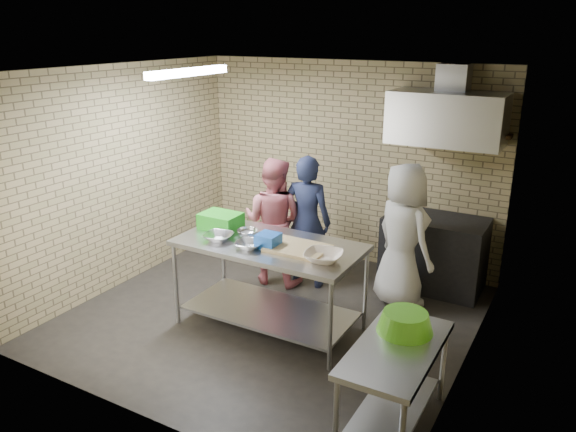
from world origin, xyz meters
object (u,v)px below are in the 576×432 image
object	(u,v)px
stove	(434,253)
woman_white	(403,236)
woman_pink	(273,221)
side_counter	(394,387)
bottle_green	(490,127)
man_navy	(307,222)
blue_tub	(268,240)
prep_table	(270,285)
green_basin	(405,322)
bottle_red	(455,122)
green_crate	(221,221)

from	to	relation	value
stove	woman_white	size ratio (longest dim) A/B	0.71
stove	woman_pink	xyz separation A→B (m)	(-1.81, -0.83, 0.35)
side_counter	bottle_green	distance (m)	3.41
man_navy	blue_tub	bearing A→B (deg)	89.28
prep_table	blue_tub	size ratio (longest dim) A/B	9.00
blue_tub	green_basin	xyz separation A→B (m)	(1.64, -0.56, -0.20)
stove	man_navy	distance (m)	1.62
bottle_red	green_basin	bearing A→B (deg)	-82.10
prep_table	woman_white	distance (m)	1.63
side_counter	stove	size ratio (longest dim) A/B	1.00
man_navy	green_basin	bearing A→B (deg)	125.88
green_crate	blue_tub	distance (m)	0.78
stove	green_crate	distance (m)	2.67
bottle_red	side_counter	bearing A→B (deg)	-82.38
woman_white	green_crate	bearing A→B (deg)	64.62
side_counter	woman_pink	size ratio (longest dim) A/B	0.75
prep_table	woman_white	xyz separation A→B (m)	(1.05, 1.20, 0.36)
prep_table	bottle_green	size ratio (longest dim) A/B	12.93
green_crate	blue_tub	size ratio (longest dim) A/B	2.00
blue_tub	bottle_green	world-z (taller)	bottle_green
green_basin	man_navy	bearing A→B (deg)	135.70
man_navy	woman_white	xyz separation A→B (m)	(1.20, 0.07, 0.01)
stove	bottle_green	xyz separation A→B (m)	(0.45, 0.24, 1.57)
side_counter	man_navy	xyz separation A→B (m)	(-1.85, 2.04, 0.46)
green_basin	bottle_green	bearing A→B (deg)	89.58
green_crate	bottle_green	world-z (taller)	bottle_green
woman_pink	stove	bearing A→B (deg)	-162.14
blue_tub	bottle_green	distance (m)	2.91
green_crate	man_navy	xyz separation A→B (m)	(0.55, 1.01, -0.22)
green_crate	green_basin	xyz separation A→B (m)	(2.39, -0.78, -0.22)
woman_white	prep_table	bearing A→B (deg)	81.77
blue_tub	stove	bearing A→B (deg)	58.14
bottle_red	man_navy	size ratio (longest dim) A/B	0.11
green_basin	woman_white	bearing A→B (deg)	108.90
side_counter	green_crate	distance (m)	2.70
blue_tub	bottle_red	distance (m)	2.70
prep_table	green_crate	bearing A→B (deg)	170.27
man_navy	woman_white	distance (m)	1.20
prep_table	green_basin	bearing A→B (deg)	-21.40
man_navy	prep_table	bearing A→B (deg)	87.59
prep_table	side_counter	size ratio (longest dim) A/B	1.62
bottle_green	woman_pink	distance (m)	2.78
prep_table	blue_tub	bearing A→B (deg)	-63.43
side_counter	woman_pink	world-z (taller)	woman_pink
bottle_green	prep_table	bearing A→B (deg)	-129.35
prep_table	green_basin	world-z (taller)	prep_table
green_basin	bottle_red	world-z (taller)	bottle_red
bottle_red	woman_white	size ratio (longest dim) A/B	0.11
green_crate	blue_tub	world-z (taller)	green_crate
prep_table	man_navy	bearing A→B (deg)	97.41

